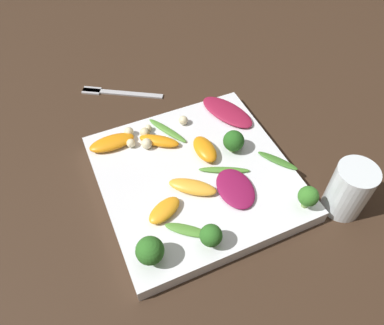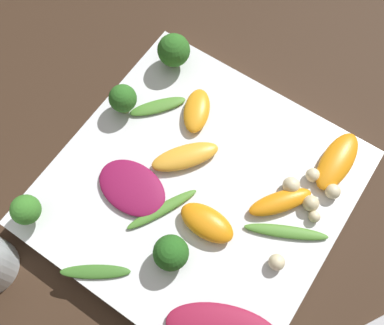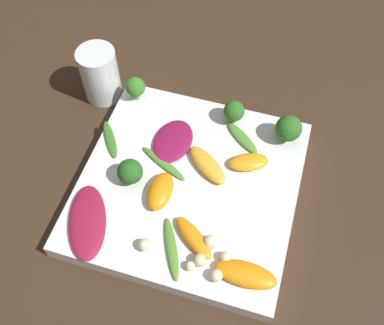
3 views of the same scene
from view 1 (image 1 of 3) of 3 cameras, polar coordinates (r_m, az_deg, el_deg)
The scene contains 25 objects.
ground_plane at distance 0.63m, azimuth 0.53°, elevation -2.96°, with size 2.40×2.40×0.00m, color #382619.
plate at distance 0.61m, azimuth 0.54°, elevation -2.25°, with size 0.30×0.30×0.03m.
drinking_glass at distance 0.61m, azimuth 22.83°, elevation -3.85°, with size 0.06×0.06×0.09m.
fork at distance 0.79m, azimuth -11.91°, elevation 10.50°, with size 0.10×0.15×0.01m.
radicchio_leaf_0 at distance 0.58m, azimuth 6.63°, elevation -3.92°, with size 0.08×0.06×0.01m.
radicchio_leaf_1 at distance 0.70m, azimuth 5.37°, elevation 7.69°, with size 0.12×0.09×0.01m.
orange_segment_0 at distance 0.56m, azimuth -4.22°, elevation -7.26°, with size 0.05×0.06×0.02m.
orange_segment_1 at distance 0.62m, azimuth 1.97°, elevation 2.04°, with size 0.06×0.03×0.02m.
orange_segment_2 at distance 0.64m, azimuth -5.03°, elevation 3.30°, with size 0.06×0.07×0.01m.
orange_segment_3 at distance 0.58m, azimuth 0.09°, elevation -3.75°, with size 0.07×0.08×0.02m.
orange_segment_4 at distance 0.65m, azimuth -12.10°, elevation 2.99°, with size 0.03×0.08×0.02m.
broccoli_floret_0 at distance 0.63m, azimuth 6.36°, elevation 3.25°, with size 0.04×0.04×0.04m.
broccoli_floret_1 at distance 0.51m, azimuth -6.43°, elevation -13.23°, with size 0.04×0.04×0.05m.
broccoli_floret_2 at distance 0.57m, azimuth 17.29°, elevation -4.99°, with size 0.03×0.03×0.04m.
broccoli_floret_3 at distance 0.52m, azimuth 2.91°, elevation -11.10°, with size 0.03×0.03×0.04m.
arugula_sprig_0 at distance 0.61m, azimuth 4.93°, elevation -1.15°, with size 0.05×0.08×0.01m.
arugula_sprig_1 at distance 0.63m, azimuth 12.90°, elevation 0.29°, with size 0.07×0.05×0.01m.
arugula_sprig_2 at distance 0.66m, azimuth -3.77°, elevation 4.89°, with size 0.08×0.05×0.01m.
arugula_sprig_3 at distance 0.54m, azimuth -0.71°, elevation -10.28°, with size 0.06×0.06×0.01m.
macadamia_nut_0 at distance 0.66m, azimuth -7.19°, elevation 4.57°, with size 0.02×0.02×0.02m.
macadamia_nut_1 at distance 0.64m, azimuth -6.90°, elevation 2.87°, with size 0.02×0.02×0.02m.
macadamia_nut_2 at distance 0.67m, azimuth -6.69°, elevation 5.24°, with size 0.01×0.01×0.01m.
macadamia_nut_3 at distance 0.67m, azimuth -1.34°, elevation 6.44°, with size 0.02×0.02×0.02m.
macadamia_nut_4 at distance 0.66m, azimuth -9.59°, elevation 4.63°, with size 0.02×0.02×0.02m.
macadamia_nut_5 at distance 0.64m, azimuth -9.29°, elevation 2.93°, with size 0.02×0.02×0.02m.
Camera 1 is at (0.34, -0.15, 0.50)m, focal length 35.00 mm.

